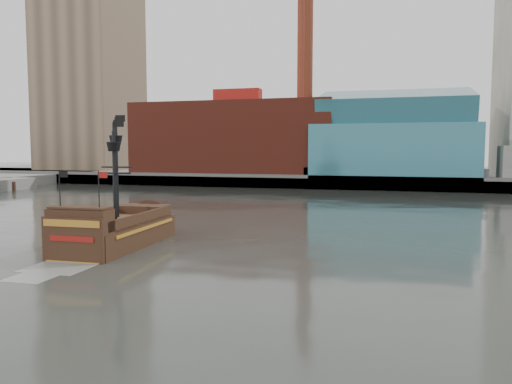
% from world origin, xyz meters
% --- Properties ---
extents(ground, '(400.00, 400.00, 0.00)m').
position_xyz_m(ground, '(0.00, 0.00, 0.00)').
color(ground, '#2A2D28').
rests_on(ground, ground).
extents(promenade_far, '(220.00, 60.00, 2.00)m').
position_xyz_m(promenade_far, '(0.00, 92.00, 1.00)').
color(promenade_far, slate).
rests_on(promenade_far, ground).
extents(seawall, '(220.00, 1.00, 2.60)m').
position_xyz_m(seawall, '(0.00, 62.50, 1.30)').
color(seawall, '#4C4C49').
rests_on(seawall, ground).
extents(skyline, '(149.00, 45.00, 62.00)m').
position_xyz_m(skyline, '(5.21, 84.56, 24.55)').
color(skyline, '#7A6049').
rests_on(skyline, promenade_far).
extents(pirate_ship, '(5.04, 14.63, 10.84)m').
position_xyz_m(pirate_ship, '(-9.23, 3.94, 0.98)').
color(pirate_ship, black).
rests_on(pirate_ship, ground).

